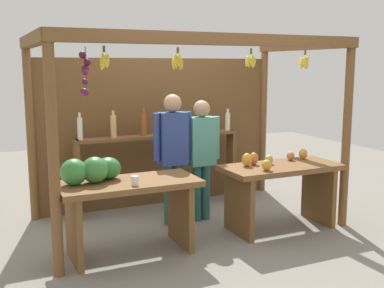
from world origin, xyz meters
The scene contains 7 objects.
ground_plane centered at (0.00, 0.00, 0.00)m, with size 12.00×12.00×0.00m, color gray.
market_stall centered at (-0.01, 0.41, 1.29)m, with size 3.45×1.87×2.21m.
fruit_counter_left centered at (-1.03, -0.63, 0.66)m, with size 1.40×0.65×1.02m.
fruit_counter_right centered at (0.91, -0.65, 0.57)m, with size 1.40×0.64×0.91m.
bottle_shelf_unit centered at (-0.09, 0.66, 0.81)m, with size 2.22×0.22×1.36m.
vendor_man centered at (-0.17, 0.00, 0.94)m, with size 0.48×0.21×1.57m.
vendor_woman centered at (0.21, 0.00, 0.88)m, with size 0.48×0.20×1.48m.
Camera 1 is at (-2.27, -5.09, 1.90)m, focal length 44.33 mm.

